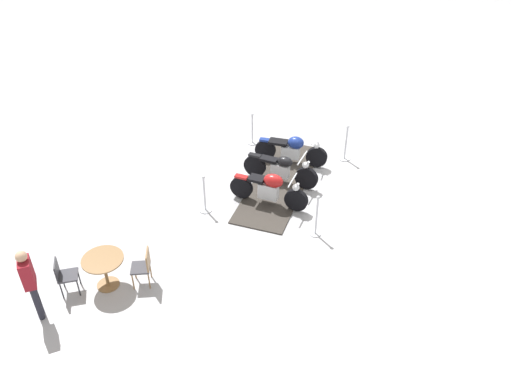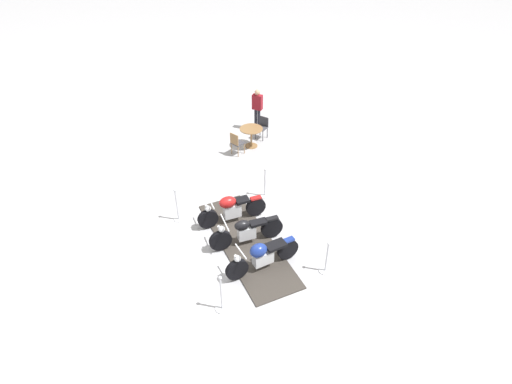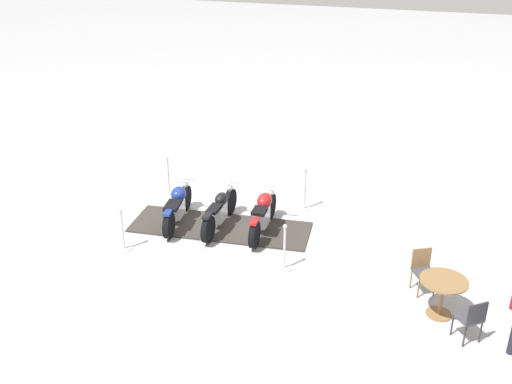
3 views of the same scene
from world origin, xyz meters
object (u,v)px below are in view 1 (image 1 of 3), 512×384
cafe_table (104,265)px  cafe_chair_across_table (143,265)px  motorcycle_maroon (270,189)px  stanchion_left_rear (252,134)px  motorcycle_black (281,169)px  stanchion_right_rear (345,149)px  cafe_chair_near_table (64,274)px  stanchion_right_front (316,220)px  stanchion_left_front (205,200)px  motorcycle_navy (292,149)px  bystander_person (29,279)px

cafe_table → cafe_chair_across_table: bearing=30.8°
cafe_table → motorcycle_maroon: bearing=65.4°
stanchion_left_rear → cafe_table: (-0.07, -6.88, 0.27)m
motorcycle_maroon → motorcycle_black: bearing=93.3°
stanchion_right_rear → cafe_chair_near_table: stanchion_right_rear is taller
stanchion_right_rear → stanchion_right_front: 3.68m
motorcycle_black → cafe_table: bearing=-111.4°
stanchion_right_rear → cafe_chair_near_table: (-3.60, -7.77, 0.16)m
stanchion_left_rear → cafe_table: stanchion_left_rear is taller
stanchion_left_front → motorcycle_navy: bearing=70.0°
cafe_chair_across_table → stanchion_right_front: bearing=-161.3°
stanchion_left_front → stanchion_left_rear: (-0.46, 3.65, -0.02)m
motorcycle_navy → stanchion_left_front: (-1.11, -3.07, -0.16)m
cafe_table → cafe_chair_across_table: 0.82m
stanchion_right_rear → cafe_chair_across_table: bearing=-108.3°
motorcycle_navy → cafe_table: 6.51m
motorcycle_black → cafe_chair_across_table: 4.94m
stanchion_left_rear → cafe_chair_near_table: (-0.70, -7.41, 0.19)m
stanchion_right_front → bystander_person: bearing=-130.0°
cafe_table → bystander_person: size_ratio=0.51×
motorcycle_navy → bystander_person: 7.94m
cafe_table → cafe_chair_across_table: cafe_chair_across_table is taller
stanchion_left_front → bystander_person: bearing=-104.8°
stanchion_right_front → stanchion_left_rear: bearing=135.7°
stanchion_left_front → cafe_chair_near_table: (-1.16, -3.76, 0.17)m
motorcycle_navy → cafe_chair_across_table: (-0.94, -5.88, 0.03)m
cafe_table → cafe_chair_near_table: size_ratio=1.01×
stanchion_right_front → motorcycle_black: bearing=135.2°
motorcycle_black → stanchion_left_rear: bearing=133.5°
motorcycle_navy → stanchion_right_rear: size_ratio=1.88×
stanchion_left_rear → cafe_chair_near_table: stanchion_left_rear is taller
motorcycle_maroon → stanchion_left_rear: 3.27m
motorcycle_navy → stanchion_left_rear: size_ratio=2.07×
stanchion_left_front → cafe_table: 3.29m
stanchion_left_front → stanchion_left_rear: 3.68m
stanchion_left_front → cafe_chair_across_table: (0.17, -2.81, 0.18)m
stanchion_left_front → motorcycle_maroon: bearing=34.5°
cafe_chair_near_table → stanchion_right_rear: bearing=25.3°
cafe_chair_across_table → bystander_person: 2.24m
motorcycle_black → bystander_person: 6.98m
stanchion_left_front → motorcycle_black: bearing=58.2°
cafe_table → bystander_person: bystander_person is taller
motorcycle_black → motorcycle_maroon: bearing=-84.8°
stanchion_left_rear → motorcycle_maroon: bearing=-55.5°
motorcycle_maroon → stanchion_right_rear: 3.23m
cafe_chair_near_table → motorcycle_black: bearing=27.5°
motorcycle_maroon → stanchion_right_front: size_ratio=1.86×
motorcycle_navy → bystander_person: (-2.30, -7.58, 0.55)m
motorcycle_maroon → motorcycle_black: motorcycle_black is taller
cafe_chair_across_table → stanchion_right_rear: bearing=-139.1°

